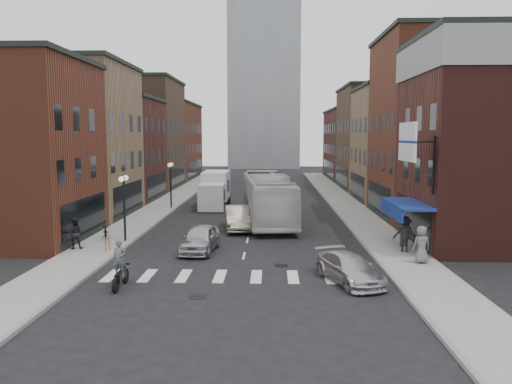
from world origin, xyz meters
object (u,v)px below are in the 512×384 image
(box_truck, at_px, (215,190))
(curb_car, at_px, (349,268))
(transit_bus, at_px, (267,198))
(sedan_left_near, at_px, (200,239))
(ped_right_a, at_px, (405,234))
(streetlamp_far, at_px, (171,177))
(streetlamp_near, at_px, (124,196))
(motorcycle_rider, at_px, (120,266))
(sedan_left_far, at_px, (238,218))
(ped_right_c, at_px, (421,245))
(ped_left_solo, at_px, (75,233))
(ped_right_b, at_px, (403,232))
(parked_bicycle, at_px, (106,231))
(billboard_sign, at_px, (409,143))
(bike_rack, at_px, (107,244))

(box_truck, bearing_deg, curb_car, -69.83)
(box_truck, bearing_deg, transit_bus, -57.75)
(sedan_left_near, xyz_separation_m, ped_right_a, (11.38, -0.29, 0.39))
(streetlamp_far, relative_size, ped_right_a, 2.09)
(streetlamp_near, height_order, curb_car, streetlamp_near)
(motorcycle_rider, bearing_deg, ped_right_a, 22.66)
(sedan_left_far, relative_size, ped_right_c, 2.63)
(ped_left_solo, xyz_separation_m, ped_right_b, (18.69, 1.10, -0.02))
(streetlamp_far, distance_m, sedan_left_near, 16.92)
(box_truck, distance_m, parked_bicycle, 15.61)
(transit_bus, bearing_deg, curb_car, -82.12)
(streetlamp_near, relative_size, box_truck, 0.56)
(billboard_sign, xyz_separation_m, streetlamp_near, (-15.99, 3.50, -3.22))
(transit_bus, bearing_deg, parked_bicycle, -150.48)
(parked_bicycle, distance_m, ped_right_c, 18.69)
(bike_rack, bearing_deg, streetlamp_near, 85.76)
(ped_right_c, bearing_deg, motorcycle_rider, 2.35)
(box_truck, relative_size, sedan_left_far, 1.48)
(streetlamp_far, relative_size, ped_right_b, 2.34)
(bike_rack, distance_m, box_truck, 18.55)
(ped_left_solo, distance_m, ped_right_b, 18.73)
(ped_right_b, bearing_deg, streetlamp_near, 11.24)
(bike_rack, bearing_deg, sedan_left_far, 46.92)
(streetlamp_near, relative_size, ped_left_solo, 2.30)
(curb_car, bearing_deg, bike_rack, 138.59)
(billboard_sign, relative_size, ped_right_c, 1.96)
(streetlamp_near, height_order, transit_bus, streetlamp_near)
(motorcycle_rider, xyz_separation_m, ped_right_b, (14.09, 7.80, 0.04))
(streetlamp_far, height_order, ped_left_solo, streetlamp_far)
(streetlamp_far, height_order, sedan_left_far, streetlamp_far)
(curb_car, height_order, ped_right_b, ped_right_b)
(billboard_sign, relative_size, parked_bicycle, 2.08)
(streetlamp_far, xyz_separation_m, ped_left_solo, (-2.20, -16.21, -1.87))
(sedan_left_far, bearing_deg, bike_rack, -140.56)
(ped_right_b, bearing_deg, parked_bicycle, 9.32)
(streetlamp_near, xyz_separation_m, ped_right_a, (16.25, -2.35, -1.78))
(streetlamp_far, distance_m, ped_left_solo, 16.47)
(ped_left_solo, bearing_deg, ped_right_b, 172.30)
(parked_bicycle, bearing_deg, ped_right_a, -30.11)
(billboard_sign, distance_m, ped_right_c, 5.23)
(ped_right_b, bearing_deg, transit_bus, -33.35)
(streetlamp_near, bearing_deg, ped_right_b, -3.87)
(billboard_sign, xyz_separation_m, ped_right_b, (0.51, 2.38, -5.11))
(sedan_left_far, distance_m, ped_right_a, 11.88)
(sedan_left_near, bearing_deg, streetlamp_far, 111.47)
(ped_right_a, xyz_separation_m, ped_right_c, (0.17, -2.48, -0.04))
(curb_car, bearing_deg, streetlamp_near, 128.41)
(streetlamp_near, relative_size, ped_right_b, 2.34)
(bike_rack, bearing_deg, ped_right_b, 5.42)
(box_truck, xyz_separation_m, ped_right_c, (12.66, -20.22, -0.49))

